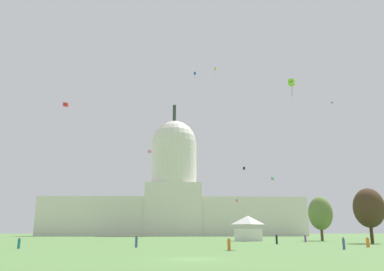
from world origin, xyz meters
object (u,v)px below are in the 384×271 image
object	(u,v)px
kite_magenta_low	(237,201)
kite_black_mid	(244,168)
kite_white_mid	(165,146)
tree_east_near	(369,208)
person_denim_deep_crowd	(136,242)
tree_east_far	(320,213)
kite_pink_mid	(150,151)
person_teal_front_center	(19,243)
event_tent	(248,228)
kite_blue_high	(195,73)
person_purple_front_left	(305,239)
person_orange_edge_east	(368,243)
kite_gold_high	(215,70)
kite_lime_mid	(292,83)
person_denim_mid_center	(344,244)
kite_green_mid	(272,179)
capitol_building	(173,198)
person_orange_edge_west	(229,244)
kite_red_high	(66,105)
kite_violet_mid	(334,103)
kite_turquoise_high	(188,150)
person_black_lawn_far_right	(277,239)
kite_yellow_low	(141,203)

from	to	relation	value
kite_magenta_low	kite_black_mid	bearing A→B (deg)	157.09
kite_magenta_low	kite_white_mid	size ratio (longest dim) A/B	0.40
tree_east_near	person_denim_deep_crowd	distance (m)	47.33
tree_east_far	kite_pink_mid	world-z (taller)	kite_pink_mid
person_teal_front_center	person_denim_deep_crowd	bearing A→B (deg)	115.76
event_tent	kite_blue_high	world-z (taller)	kite_blue_high
kite_pink_mid	person_purple_front_left	bearing A→B (deg)	82.88
event_tent	kite_white_mid	xyz separation A→B (m)	(-22.27, 51.79, 31.73)
person_orange_edge_east	kite_gold_high	world-z (taller)	kite_gold_high
person_denim_deep_crowd	kite_black_mid	distance (m)	124.78
kite_lime_mid	kite_blue_high	bearing A→B (deg)	45.23
person_teal_front_center	kite_lime_mid	distance (m)	47.80
tree_east_far	kite_magenta_low	xyz separation A→B (m)	(-10.44, 70.94, 8.55)
kite_white_mid	person_denim_mid_center	bearing A→B (deg)	-84.35
kite_green_mid	kite_magenta_low	bearing A→B (deg)	85.64
event_tent	kite_lime_mid	distance (m)	43.95
tree_east_far	kite_green_mid	bearing A→B (deg)	88.14
kite_magenta_low	capitol_building	bearing A→B (deg)	-121.33
person_purple_front_left	person_teal_front_center	bearing A→B (deg)	-41.59
person_purple_front_left	kite_pink_mid	bearing A→B (deg)	-117.41
person_orange_edge_west	kite_black_mid	distance (m)	130.48
kite_red_high	kite_violet_mid	distance (m)	72.86
person_denim_deep_crowd	person_denim_mid_center	distance (m)	28.46
event_tent	kite_turquoise_high	distance (m)	74.06
person_denim_deep_crowd	person_orange_edge_east	size ratio (longest dim) A/B	1.14
capitol_building	person_denim_mid_center	size ratio (longest dim) A/B	84.23
person_black_lawn_far_right	kite_green_mid	bearing A→B (deg)	160.73
person_denim_mid_center	kite_pink_mid	size ratio (longest dim) A/B	1.24
kite_violet_mid	kite_green_mid	bearing A→B (deg)	24.78
person_purple_front_left	kite_gold_high	xyz separation A→B (m)	(-14.92, 42.22, 57.40)
kite_yellow_low	kite_gold_high	distance (m)	70.72
event_tent	tree_east_near	xyz separation A→B (m)	(20.41, -20.79, 3.74)
capitol_building	kite_violet_mid	world-z (taller)	capitol_building
person_purple_front_left	kite_black_mid	size ratio (longest dim) A/B	1.17
person_denim_deep_crowd	kite_white_mid	world-z (taller)	kite_white_mid
kite_turquoise_high	person_teal_front_center	bearing A→B (deg)	-34.30
tree_east_far	kite_blue_high	world-z (taller)	kite_blue_high
person_denim_deep_crowd	person_orange_edge_east	distance (m)	34.05
person_denim_deep_crowd	kite_red_high	world-z (taller)	kite_red_high
kite_red_high	kite_yellow_low	bearing A→B (deg)	-171.74
person_purple_front_left	kite_blue_high	world-z (taller)	kite_blue_high
tree_east_near	tree_east_far	xyz separation A→B (m)	(-1.65, 22.34, -0.06)
person_black_lawn_far_right	kite_lime_mid	size ratio (longest dim) A/B	0.60
kite_blue_high	kite_white_mid	xyz separation A→B (m)	(-10.81, 18.28, -22.71)
kite_yellow_low	person_purple_front_left	bearing A→B (deg)	-72.04
tree_east_near	kite_gold_high	xyz separation A→B (m)	(-24.78, 52.16, 51.38)
person_purple_front_left	kite_white_mid	world-z (taller)	kite_white_mid
kite_gold_high	kite_blue_high	bearing A→B (deg)	45.18
person_orange_edge_west	kite_violet_mid	xyz separation A→B (m)	(31.95, 40.76, 32.40)
kite_gold_high	person_denim_mid_center	bearing A→B (deg)	158.41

